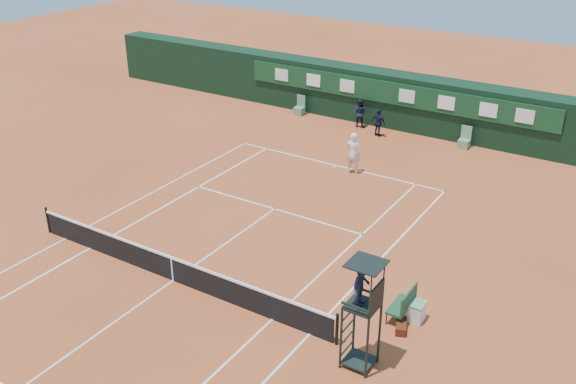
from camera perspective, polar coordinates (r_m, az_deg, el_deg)
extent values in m
plane|color=#B3532A|center=(22.76, -10.15, -7.76)|extent=(90.00, 90.00, 0.00)
cube|color=white|center=(31.37, 4.31, 2.37)|extent=(11.05, 0.08, 0.01)
cube|color=white|center=(20.05, 1.96, -12.49)|extent=(0.08, 23.85, 0.01)
cube|color=silver|center=(26.34, -19.14, -3.92)|extent=(0.08, 23.85, 0.01)
cube|color=silver|center=(20.62, -1.39, -11.24)|extent=(0.08, 23.85, 0.01)
cube|color=white|center=(25.38, -17.14, -4.78)|extent=(0.08, 23.85, 0.01)
cube|color=white|center=(27.09, -1.19, -1.51)|extent=(8.31, 0.08, 0.01)
cube|color=silver|center=(22.76, -10.15, -7.75)|extent=(0.08, 12.88, 0.01)
cube|color=silver|center=(31.25, 4.18, 2.28)|extent=(0.08, 0.30, 0.01)
cube|color=black|center=(22.52, -10.24, -6.80)|extent=(12.60, 0.04, 0.90)
cube|color=white|center=(22.27, -10.33, -5.76)|extent=(12.80, 0.06, 0.08)
cube|color=silver|center=(22.51, -10.24, -6.78)|extent=(0.06, 0.05, 0.92)
cylinder|color=black|center=(19.37, 4.37, -12.09)|extent=(0.10, 0.10, 1.10)
cylinder|color=black|center=(26.76, -20.56, -2.35)|extent=(0.10, 0.10, 1.10)
cube|color=black|center=(36.71, 9.52, 8.09)|extent=(40.00, 1.50, 3.00)
cube|color=#103C1F|center=(35.82, 9.07, 8.69)|extent=(18.00, 0.10, 1.20)
cube|color=silver|center=(38.91, -0.57, 10.37)|extent=(0.90, 0.04, 0.70)
cube|color=white|center=(37.81, 2.28, 9.89)|extent=(0.90, 0.04, 0.70)
cube|color=white|center=(36.80, 5.28, 9.36)|extent=(0.90, 0.04, 0.70)
cube|color=silver|center=(35.40, 10.52, 8.37)|extent=(0.90, 0.04, 0.70)
cube|color=white|center=(34.69, 13.89, 7.69)|extent=(0.90, 0.04, 0.70)
cube|color=white|center=(34.12, 17.38, 6.96)|extent=(0.90, 0.04, 0.70)
cube|color=silver|center=(33.75, 20.30, 6.33)|extent=(0.90, 0.04, 0.70)
cube|color=#5D8E64|center=(38.35, 1.00, 7.22)|extent=(0.55, 0.50, 0.46)
cube|color=#537F60|center=(38.35, 1.18, 8.11)|extent=(0.55, 0.06, 0.70)
cube|color=#5D8E63|center=(34.57, 15.36, 4.16)|extent=(0.55, 0.50, 0.46)
cube|color=#5E9063|center=(34.57, 15.58, 5.14)|extent=(0.55, 0.06, 0.70)
cylinder|color=black|center=(18.31, 4.72, -12.91)|extent=(0.07, 0.07, 2.00)
cylinder|color=black|center=(18.88, 5.88, -11.60)|extent=(0.07, 0.07, 2.00)
cylinder|color=black|center=(18.04, 7.03, -13.71)|extent=(0.07, 0.07, 2.00)
cylinder|color=black|center=(18.62, 8.13, -12.35)|extent=(0.07, 0.07, 2.00)
cube|color=black|center=(17.83, 6.61, -10.01)|extent=(0.85, 0.85, 0.08)
cube|color=black|center=(17.47, 7.87, -9.30)|extent=(0.06, 0.85, 0.80)
cube|color=black|center=(17.40, 6.02, -10.14)|extent=(0.85, 0.05, 0.06)
cube|color=black|center=(18.03, 7.24, -8.79)|extent=(0.85, 0.05, 0.06)
cylinder|color=black|center=(16.91, 7.38, -8.72)|extent=(0.04, 0.04, 1.00)
cylinder|color=black|center=(17.52, 8.51, -7.44)|extent=(0.04, 0.04, 1.00)
cube|color=black|center=(17.06, 6.99, -6.35)|extent=(0.95, 0.95, 0.04)
cube|color=black|center=(18.99, 6.31, -14.65)|extent=(0.80, 0.80, 0.05)
cube|color=black|center=(18.96, 5.24, -13.68)|extent=(0.04, 0.80, 0.04)
cube|color=black|center=(18.71, 5.29, -12.73)|extent=(0.04, 0.80, 0.04)
cube|color=black|center=(18.47, 5.34, -11.76)|extent=(0.04, 0.80, 0.04)
cube|color=black|center=(18.23, 5.39, -10.76)|extent=(0.04, 0.80, 0.04)
imported|color=#1A1A34|center=(17.46, 6.57, -8.16)|extent=(0.47, 0.82, 1.28)
cube|color=#1A4329|center=(20.73, 9.98, -9.94)|extent=(0.55, 1.20, 0.08)
cube|color=#1B4328|center=(20.46, 10.70, -9.34)|extent=(0.06, 1.20, 0.60)
cylinder|color=black|center=(20.52, 8.74, -11.10)|extent=(0.04, 0.04, 0.41)
cylinder|color=black|center=(20.40, 9.88, -11.46)|extent=(0.04, 0.04, 0.41)
cylinder|color=black|center=(21.36, 9.96, -9.56)|extent=(0.04, 0.04, 0.41)
cylinder|color=black|center=(21.24, 11.07, -9.89)|extent=(0.04, 0.04, 0.41)
cube|color=black|center=(20.41, 10.02, -11.68)|extent=(0.55, 0.79, 0.27)
cube|color=white|center=(20.83, 11.24, -10.38)|extent=(0.55, 0.55, 0.60)
cube|color=#62966C|center=(20.64, 11.32, -9.66)|extent=(0.57, 0.57, 0.05)
sphere|color=gold|center=(24.88, 5.84, -4.25)|extent=(0.06, 0.06, 0.06)
imported|color=white|center=(30.29, 5.83, 3.48)|extent=(0.79, 0.57, 2.01)
imported|color=black|center=(36.41, 6.39, 6.99)|extent=(0.82, 0.66, 1.60)
imported|color=black|center=(35.12, 8.05, 6.12)|extent=(0.97, 0.61, 1.53)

